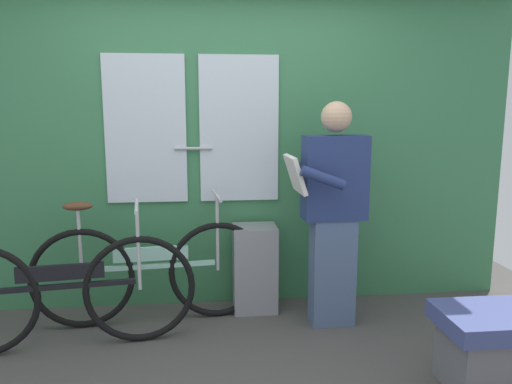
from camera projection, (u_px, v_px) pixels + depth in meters
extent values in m
cube|color=#387A4C|center=(220.00, 154.00, 3.79)|extent=(4.59, 0.08, 2.38)
cube|color=silver|center=(146.00, 129.00, 3.65)|extent=(0.60, 0.02, 1.10)
cube|color=silver|center=(239.00, 129.00, 3.72)|extent=(0.60, 0.02, 1.10)
cylinder|color=#B2B2B7|center=(193.00, 148.00, 3.69)|extent=(0.28, 0.02, 0.02)
torus|color=black|center=(140.00, 289.00, 3.22)|extent=(0.72, 0.13, 0.72)
cube|color=black|center=(61.00, 286.00, 3.10)|extent=(0.92, 0.14, 0.03)
cube|color=black|center=(60.00, 272.00, 3.09)|extent=(0.53, 0.09, 0.10)
cylinder|color=#B7B7BC|center=(138.00, 248.00, 3.17)|extent=(0.02, 0.02, 0.56)
cylinder|color=#B7B7BC|center=(137.00, 206.00, 3.13)|extent=(0.08, 0.44, 0.02)
torus|color=black|center=(218.00, 270.00, 3.61)|extent=(0.72, 0.11, 0.72)
torus|color=black|center=(82.00, 279.00, 3.43)|extent=(0.72, 0.11, 0.72)
cube|color=#9EDBC6|center=(152.00, 266.00, 3.51)|extent=(0.91, 0.12, 0.03)
cube|color=#9EDBC6|center=(151.00, 254.00, 3.49)|extent=(0.53, 0.08, 0.10)
cylinder|color=#B7B7BC|center=(80.00, 243.00, 3.38)|extent=(0.02, 0.02, 0.52)
ellipsoid|color=brown|center=(78.00, 206.00, 3.34)|extent=(0.21, 0.11, 0.06)
cylinder|color=#B7B7BC|center=(217.00, 233.00, 3.56)|extent=(0.02, 0.02, 0.56)
cylinder|color=#B7B7BC|center=(217.00, 195.00, 3.52)|extent=(0.07, 0.44, 0.02)
cube|color=slate|center=(332.00, 272.00, 3.49)|extent=(0.31, 0.19, 0.77)
cube|color=navy|center=(335.00, 178.00, 3.38)|extent=(0.44, 0.22, 0.58)
sphere|color=tan|center=(336.00, 117.00, 3.31)|extent=(0.21, 0.21, 0.21)
cube|color=silver|center=(295.00, 174.00, 3.33)|extent=(0.12, 0.34, 0.26)
cylinder|color=navy|center=(323.00, 178.00, 3.16)|extent=(0.31, 0.08, 0.17)
cylinder|color=navy|center=(308.00, 170.00, 3.55)|extent=(0.31, 0.08, 0.17)
cube|color=gray|center=(255.00, 268.00, 3.75)|extent=(0.33, 0.28, 0.66)
cube|color=#3D477F|center=(504.00, 320.00, 2.67)|extent=(0.70, 0.44, 0.10)
cube|color=slate|center=(501.00, 358.00, 2.71)|extent=(0.60, 0.36, 0.35)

